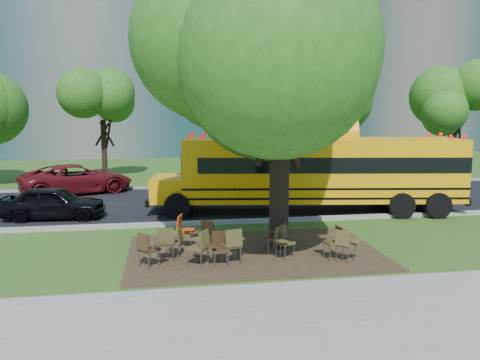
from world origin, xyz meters
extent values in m
plane|color=#30561B|center=(0.00, 0.00, 0.00)|extent=(160.00, 160.00, 0.00)
cube|color=gray|center=(0.00, -5.00, 0.02)|extent=(60.00, 4.00, 0.04)
cube|color=#382819|center=(1.00, -0.50, 0.01)|extent=(7.00, 4.50, 0.03)
cube|color=black|center=(0.00, 7.00, 0.02)|extent=(80.00, 8.00, 0.04)
cube|color=gray|center=(0.00, 3.00, 0.07)|extent=(80.00, 0.25, 0.14)
cube|color=gray|center=(0.00, 11.10, 0.07)|extent=(80.00, 0.25, 0.14)
cube|color=slate|center=(-8.00, 36.00, 11.00)|extent=(38.00, 16.00, 22.00)
cube|color=#6C635A|center=(24.00, 38.00, 12.50)|extent=(30.00, 16.00, 25.00)
cylinder|color=black|center=(-5.00, 16.00, 1.75)|extent=(0.32, 0.32, 3.50)
sphere|color=#2C5D15|center=(-5.00, 16.00, 4.22)|extent=(4.80, 4.80, 4.80)
cylinder|color=black|center=(8.00, 14.00, 2.10)|extent=(0.38, 0.38, 4.20)
sphere|color=#2C5D15|center=(8.00, 14.00, 5.04)|extent=(5.60, 5.60, 5.60)
cylinder|color=black|center=(16.00, 13.00, 1.80)|extent=(0.34, 0.34, 3.60)
sphere|color=#2C5D15|center=(16.00, 13.00, 4.35)|extent=(5.00, 5.00, 5.00)
cylinder|color=black|center=(1.80, -0.15, 2.16)|extent=(0.56, 0.56, 4.32)
sphere|color=#2C5D15|center=(1.80, -0.15, 5.40)|extent=(7.20, 7.20, 7.20)
cube|color=#FFA808|center=(4.63, 4.42, 1.72)|extent=(10.91, 3.91, 2.38)
cube|color=black|center=(4.92, 4.38, 1.99)|extent=(10.34, 3.87, 0.58)
cube|color=#FFA808|center=(-1.26, 5.26, 0.97)|extent=(1.55, 2.29, 0.92)
cube|color=black|center=(4.63, 4.42, 1.12)|extent=(10.94, 3.94, 0.08)
cube|color=black|center=(4.63, 4.42, 0.76)|extent=(10.94, 3.94, 0.08)
cylinder|color=black|center=(-1.02, 4.00, 0.49)|extent=(1.00, 0.43, 0.97)
cylinder|color=black|center=(-0.68, 6.40, 0.49)|extent=(1.00, 0.43, 0.97)
cylinder|color=black|center=(7.24, 2.82, 0.49)|extent=(1.00, 0.43, 0.97)
cylinder|color=black|center=(7.59, 5.22, 0.49)|extent=(1.00, 0.43, 0.97)
cylinder|color=black|center=(8.59, 2.63, 0.49)|extent=(1.00, 0.43, 0.97)
cylinder|color=black|center=(8.93, 5.03, 0.49)|extent=(1.00, 0.43, 0.97)
cube|color=#42391C|center=(-1.47, -0.89, 0.49)|extent=(0.51, 0.49, 0.05)
cube|color=#42391C|center=(-1.45, -1.09, 0.73)|extent=(0.44, 0.16, 0.44)
cube|color=#42391C|center=(-1.23, -0.71, 0.62)|extent=(0.27, 0.33, 0.03)
cylinder|color=slate|center=(-1.68, -0.73, 0.24)|extent=(0.03, 0.03, 0.49)
cylinder|color=slate|center=(-1.27, -1.05, 0.24)|extent=(0.03, 0.03, 0.49)
cube|color=#3D2815|center=(-1.88, -1.36, 0.47)|extent=(0.61, 0.61, 0.05)
cube|color=#3D2815|center=(-2.02, -1.49, 0.71)|extent=(0.36, 0.38, 0.42)
cube|color=#3D2815|center=(-1.60, -1.44, 0.60)|extent=(0.37, 0.37, 0.03)
cylinder|color=slate|center=(-1.87, -1.10, 0.24)|extent=(0.03, 0.03, 0.47)
cylinder|color=slate|center=(-1.89, -1.61, 0.24)|extent=(0.03, 0.03, 0.47)
cube|color=#4B4520|center=(-0.65, -1.49, 0.50)|extent=(0.63, 0.63, 0.06)
cube|color=#4B4520|center=(-0.48, -1.60, 0.74)|extent=(0.33, 0.43, 0.45)
cube|color=#4B4520|center=(-0.63, -1.18, 0.63)|extent=(0.39, 0.38, 0.03)
cylinder|color=slate|center=(-0.91, -1.54, 0.25)|extent=(0.03, 0.03, 0.50)
cylinder|color=slate|center=(-0.39, -1.43, 0.25)|extent=(0.03, 0.03, 0.50)
cube|color=#3E2416|center=(-0.07, -1.52, 0.46)|extent=(0.44, 0.42, 0.05)
cube|color=#3E2416|center=(-0.08, -1.34, 0.68)|extent=(0.41, 0.11, 0.41)
cube|color=#3E2416|center=(-0.31, -1.67, 0.58)|extent=(0.23, 0.29, 0.03)
cylinder|color=slate|center=(0.10, -1.69, 0.23)|extent=(0.02, 0.02, 0.46)
cylinder|color=slate|center=(-0.25, -1.36, 0.23)|extent=(0.02, 0.02, 0.46)
cube|color=#413B1C|center=(0.21, -1.43, 0.50)|extent=(0.55, 0.54, 0.06)
cube|color=#413B1C|center=(0.26, -1.63, 0.75)|extent=(0.46, 0.20, 0.45)
cube|color=#413B1C|center=(0.44, -1.22, 0.64)|extent=(0.31, 0.36, 0.03)
cylinder|color=slate|center=(-0.01, -1.29, 0.25)|extent=(0.03, 0.03, 0.50)
cylinder|color=slate|center=(0.44, -1.58, 0.25)|extent=(0.03, 0.03, 0.50)
cube|color=#4C4421|center=(1.71, -1.23, 0.45)|extent=(0.56, 0.55, 0.05)
cube|color=#4C4421|center=(1.63, -1.07, 0.67)|extent=(0.40, 0.27, 0.40)
cube|color=#4C4421|center=(1.57, -1.47, 0.57)|extent=(0.33, 0.35, 0.03)
cylinder|color=slate|center=(1.94, -1.30, 0.23)|extent=(0.02, 0.02, 0.45)
cylinder|color=slate|center=(1.48, -1.16, 0.23)|extent=(0.02, 0.02, 0.45)
cube|color=#41371C|center=(2.95, -1.53, 0.47)|extent=(0.47, 0.48, 0.05)
cube|color=#41371C|center=(3.14, -1.51, 0.70)|extent=(0.15, 0.43, 0.42)
cube|color=#41371C|center=(2.78, -1.29, 0.60)|extent=(0.32, 0.26, 0.03)
cylinder|color=slate|center=(2.79, -1.73, 0.24)|extent=(0.03, 0.03, 0.47)
cylinder|color=slate|center=(3.11, -1.33, 0.24)|extent=(0.03, 0.03, 0.47)
cube|color=brown|center=(3.22, -1.71, 0.46)|extent=(0.58, 0.58, 0.05)
cube|color=brown|center=(3.08, -1.83, 0.68)|extent=(0.33, 0.37, 0.41)
cube|color=brown|center=(3.49, -1.81, 0.58)|extent=(0.36, 0.35, 0.03)
cylinder|color=slate|center=(3.25, -1.47, 0.23)|extent=(0.02, 0.02, 0.46)
cylinder|color=slate|center=(3.20, -1.95, 0.23)|extent=(0.02, 0.02, 0.46)
cube|color=#49451F|center=(-1.24, -0.63, 0.43)|extent=(0.47, 0.49, 0.05)
cube|color=#49451F|center=(-1.07, -0.68, 0.63)|extent=(0.19, 0.39, 0.38)
cube|color=#49451F|center=(-1.30, -0.38, 0.54)|extent=(0.31, 0.27, 0.03)
cylinder|color=slate|center=(-1.44, -0.75, 0.21)|extent=(0.02, 0.02, 0.43)
cylinder|color=slate|center=(-1.04, -0.52, 0.21)|extent=(0.02, 0.02, 0.43)
cube|color=#4C351B|center=(-0.36, -0.16, 0.44)|extent=(0.56, 0.56, 0.05)
cube|color=#4C351B|center=(-0.26, -0.01, 0.66)|extent=(0.38, 0.30, 0.39)
cube|color=#4C351B|center=(-0.63, -0.14, 0.56)|extent=(0.33, 0.35, 0.03)
cylinder|color=slate|center=(-0.31, -0.39, 0.22)|extent=(0.02, 0.02, 0.44)
cylinder|color=slate|center=(-0.40, 0.07, 0.22)|extent=(0.02, 0.02, 0.44)
cube|color=#BD3C14|center=(-0.87, 0.22, 0.50)|extent=(0.56, 0.57, 0.06)
cube|color=#BD3C14|center=(-1.06, 0.28, 0.75)|extent=(0.22, 0.46, 0.45)
cube|color=#BD3C14|center=(-0.79, -0.08, 0.64)|extent=(0.37, 0.32, 0.03)
cylinder|color=slate|center=(-0.63, 0.35, 0.25)|extent=(0.03, 0.03, 0.50)
cylinder|color=slate|center=(-1.10, 0.09, 0.25)|extent=(0.03, 0.03, 0.50)
cube|color=#412717|center=(1.57, -0.88, 0.47)|extent=(0.60, 0.60, 0.05)
cube|color=#412717|center=(1.72, -1.00, 0.70)|extent=(0.33, 0.39, 0.42)
cube|color=#412717|center=(1.61, -0.59, 0.60)|extent=(0.37, 0.36, 0.03)
cylinder|color=slate|center=(1.32, -0.91, 0.24)|extent=(0.03, 0.03, 0.47)
cylinder|color=slate|center=(1.82, -0.85, 0.24)|extent=(0.03, 0.03, 0.47)
imported|color=black|center=(-5.50, 4.73, 0.62)|extent=(3.72, 1.68, 1.24)
imported|color=#5B0F15|center=(-5.64, 10.33, 0.73)|extent=(5.75, 4.27, 1.45)
camera|label=1|loc=(-1.45, -13.04, 3.91)|focal=35.00mm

